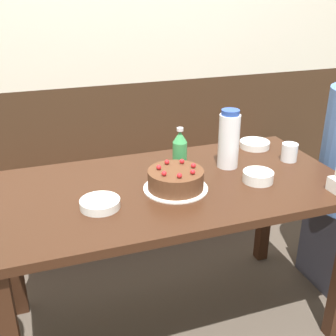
# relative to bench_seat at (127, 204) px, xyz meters

# --- Properties ---
(ground_plane) EXTENTS (12.00, 12.00, 0.00)m
(ground_plane) POSITION_rel_bench_seat_xyz_m (0.00, -0.83, -0.21)
(ground_plane) COLOR #4C4238
(back_wall) EXTENTS (4.80, 0.04, 2.50)m
(back_wall) POSITION_rel_bench_seat_xyz_m (0.00, 0.22, 1.04)
(back_wall) COLOR #3D2819
(back_wall) RESTS_ON ground_plane
(bench_seat) EXTENTS (2.02, 0.38, 0.42)m
(bench_seat) POSITION_rel_bench_seat_xyz_m (0.00, 0.00, 0.00)
(bench_seat) COLOR #472314
(bench_seat) RESTS_ON ground_plane
(dining_table) EXTENTS (1.44, 0.73, 0.73)m
(dining_table) POSITION_rel_bench_seat_xyz_m (0.00, -0.83, 0.43)
(dining_table) COLOR #381E11
(dining_table) RESTS_ON ground_plane
(birthday_cake) EXTENTS (0.26, 0.26, 0.10)m
(birthday_cake) POSITION_rel_bench_seat_xyz_m (0.00, -0.88, 0.56)
(birthday_cake) COLOR white
(birthday_cake) RESTS_ON dining_table
(water_pitcher) EXTENTS (0.09, 0.09, 0.26)m
(water_pitcher) POSITION_rel_bench_seat_xyz_m (0.30, -0.74, 0.65)
(water_pitcher) COLOR white
(water_pitcher) RESTS_ON dining_table
(soju_bottle) EXTENTS (0.06, 0.06, 0.19)m
(soju_bottle) POSITION_rel_bench_seat_xyz_m (0.08, -0.71, 0.61)
(soju_bottle) COLOR #388E4C
(soju_bottle) RESTS_ON dining_table
(bowl_soup_white) EXTENTS (0.13, 0.13, 0.04)m
(bowl_soup_white) POSITION_rel_bench_seat_xyz_m (0.34, -0.92, 0.54)
(bowl_soup_white) COLOR white
(bowl_soup_white) RESTS_ON dining_table
(bowl_rice_small) EXTENTS (0.15, 0.15, 0.03)m
(bowl_rice_small) POSITION_rel_bench_seat_xyz_m (0.53, -0.58, 0.54)
(bowl_rice_small) COLOR white
(bowl_rice_small) RESTS_ON dining_table
(bowl_side_dish) EXTENTS (0.15, 0.15, 0.03)m
(bowl_side_dish) POSITION_rel_bench_seat_xyz_m (-0.31, -0.93, 0.54)
(bowl_side_dish) COLOR white
(bowl_side_dish) RESTS_ON dining_table
(glass_water_tall) EXTENTS (0.07, 0.07, 0.08)m
(glass_water_tall) POSITION_rel_bench_seat_xyz_m (0.59, -0.77, 0.56)
(glass_water_tall) COLOR silver
(glass_water_tall) RESTS_ON dining_table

